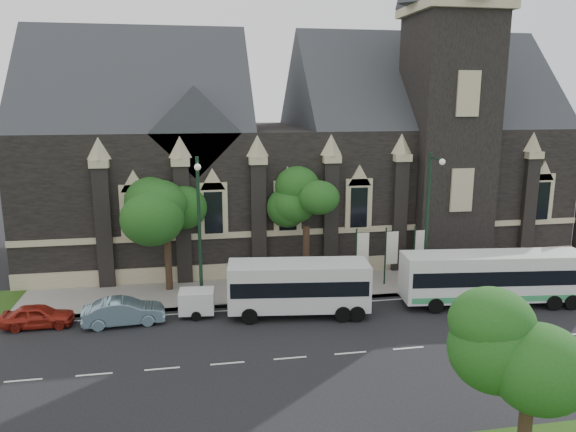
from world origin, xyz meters
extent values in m
plane|color=black|center=(0.00, 0.00, 0.00)|extent=(160.00, 160.00, 0.00)
cube|color=gray|center=(0.00, 9.50, 0.07)|extent=(80.00, 5.00, 0.15)
cube|color=black|center=(4.00, 19.50, 5.00)|extent=(40.00, 15.00, 10.00)
cube|color=#2C2F34|center=(-8.00, 19.50, 10.00)|extent=(16.00, 15.00, 15.00)
cube|color=#2C2F34|center=(14.00, 19.50, 10.00)|extent=(20.00, 15.00, 15.00)
cube|color=#2C2F34|center=(-4.00, 15.00, 10.00)|extent=(6.00, 6.00, 6.00)
cube|color=black|center=(14.00, 13.50, 9.00)|extent=(5.50, 5.50, 18.00)
cube|color=tan|center=(14.00, 13.50, 18.20)|extent=(6.20, 6.20, 0.60)
cube|color=tan|center=(4.00, 11.96, 3.20)|extent=(40.00, 0.22, 0.40)
cube|color=tan|center=(4.00, 11.96, 0.60)|extent=(40.00, 0.25, 1.20)
cube|color=black|center=(2.00, 11.82, 4.80)|extent=(1.20, 0.12, 2.80)
sphere|color=#1B4F18|center=(6.00, -9.50, 4.48)|extent=(3.20, 3.20, 3.20)
sphere|color=#1B4F18|center=(6.60, -8.90, 5.08)|extent=(2.40, 2.40, 2.40)
cylinder|color=black|center=(3.00, 10.50, 1.98)|extent=(0.44, 0.44, 3.96)
sphere|color=#1B4F18|center=(3.00, 10.50, 5.64)|extent=(3.84, 3.84, 3.84)
sphere|color=#1B4F18|center=(3.72, 11.22, 6.36)|extent=(2.88, 2.88, 2.88)
cylinder|color=black|center=(-6.00, 10.50, 1.98)|extent=(0.44, 0.44, 3.96)
sphere|color=#1B4F18|center=(-6.00, 10.50, 5.57)|extent=(3.68, 3.68, 3.68)
sphere|color=#1B4F18|center=(-5.31, 11.19, 6.26)|extent=(2.76, 2.76, 2.76)
cylinder|color=black|center=(10.00, 7.30, 4.50)|extent=(0.20, 0.20, 9.00)
cylinder|color=black|center=(10.00, 6.50, 8.70)|extent=(0.10, 1.60, 0.10)
sphere|color=silver|center=(10.00, 5.70, 8.60)|extent=(0.36, 0.36, 0.36)
cylinder|color=black|center=(-4.00, 7.30, 4.50)|extent=(0.20, 0.20, 9.00)
cylinder|color=black|center=(-4.00, 6.50, 8.70)|extent=(0.10, 1.60, 0.10)
sphere|color=silver|center=(-4.00, 5.70, 8.60)|extent=(0.36, 0.36, 0.36)
cylinder|color=black|center=(6.00, 9.00, 2.00)|extent=(0.10, 0.10, 4.00)
cube|color=white|center=(6.45, 9.00, 2.60)|extent=(0.80, 0.04, 2.20)
cylinder|color=black|center=(8.00, 9.00, 2.00)|extent=(0.10, 0.10, 4.00)
cube|color=white|center=(8.45, 9.00, 2.60)|extent=(0.80, 0.04, 2.20)
cylinder|color=black|center=(10.00, 9.00, 2.00)|extent=(0.10, 0.10, 4.00)
cube|color=white|center=(10.45, 9.00, 2.60)|extent=(0.80, 0.04, 2.20)
cube|color=silver|center=(13.23, 4.73, 1.82)|extent=(11.10, 3.47, 2.73)
cube|color=black|center=(13.23, 4.73, 1.97)|extent=(10.67, 3.46, 0.89)
cube|color=#36965A|center=(13.23, 4.73, 0.75)|extent=(10.67, 3.45, 0.35)
cylinder|color=black|center=(9.31, 4.03, 0.45)|extent=(0.93, 0.38, 0.90)
cylinder|color=black|center=(9.56, 6.29, 0.45)|extent=(0.93, 0.38, 0.90)
cylinder|color=black|center=(16.36, 3.24, 0.45)|extent=(0.93, 0.38, 0.90)
cylinder|color=black|center=(16.61, 5.50, 0.45)|extent=(0.93, 0.38, 0.90)
cylinder|color=black|center=(17.45, 3.12, 0.45)|extent=(0.93, 0.38, 0.90)
cylinder|color=black|center=(17.70, 5.38, 0.45)|extent=(0.93, 0.38, 0.90)
cube|color=silver|center=(1.45, 5.28, 1.76)|extent=(8.23, 3.47, 2.63)
cube|color=black|center=(1.45, 5.28, 1.91)|extent=(7.92, 3.47, 0.86)
cylinder|color=black|center=(-1.47, 4.38, 0.45)|extent=(0.93, 0.39, 0.90)
cylinder|color=black|center=(-1.17, 6.87, 0.45)|extent=(0.93, 0.39, 0.90)
cylinder|color=black|center=(3.67, 3.74, 0.45)|extent=(0.93, 0.39, 0.90)
cylinder|color=black|center=(3.98, 6.23, 0.45)|extent=(0.93, 0.39, 0.90)
cylinder|color=black|center=(4.47, 3.64, 0.45)|extent=(0.93, 0.39, 0.90)
cylinder|color=black|center=(4.77, 6.13, 0.45)|extent=(0.93, 0.39, 0.90)
cube|color=silver|center=(-4.31, 6.07, 0.88)|extent=(2.07, 1.62, 1.27)
cylinder|color=black|center=(-4.37, 5.34, 0.27)|extent=(0.56, 0.24, 0.55)
cylinder|color=black|center=(-4.26, 6.80, 0.27)|extent=(0.56, 0.24, 0.55)
cylinder|color=black|center=(-3.04, 5.97, 0.54)|extent=(1.18, 0.17, 0.08)
imported|color=#6F91A1|center=(-8.28, 5.58, 0.72)|extent=(4.49, 1.88, 1.44)
imported|color=maroon|center=(-12.83, 6.03, 0.63)|extent=(3.73, 1.53, 1.27)
camera|label=1|loc=(-4.33, -23.64, 12.21)|focal=33.93mm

